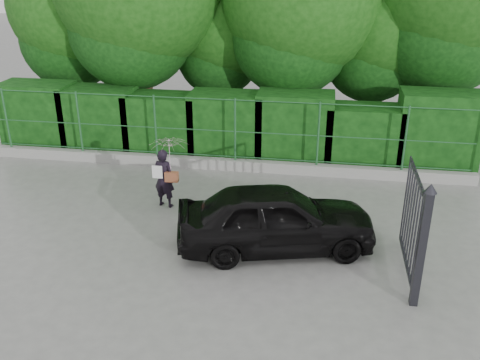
# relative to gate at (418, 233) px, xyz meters

# --- Properties ---
(ground) EXTENTS (80.00, 80.00, 0.00)m
(ground) POSITION_rel_gate_xyz_m (-4.60, 0.72, -1.19)
(ground) COLOR gray
(kerb) EXTENTS (14.00, 0.25, 0.30)m
(kerb) POSITION_rel_gate_xyz_m (-4.60, 5.22, -1.04)
(kerb) COLOR #9E9E99
(kerb) RESTS_ON ground
(fence) EXTENTS (14.13, 0.06, 1.80)m
(fence) POSITION_rel_gate_xyz_m (-4.38, 5.22, 0.01)
(fence) COLOR #235B2F
(fence) RESTS_ON kerb
(hedge) EXTENTS (14.20, 1.20, 2.25)m
(hedge) POSITION_rel_gate_xyz_m (-4.55, 6.22, -0.19)
(hedge) COLOR black
(hedge) RESTS_ON ground
(gate) EXTENTS (0.22, 2.33, 2.36)m
(gate) POSITION_rel_gate_xyz_m (0.00, 0.00, 0.00)
(gate) COLOR #25252C
(gate) RESTS_ON ground
(woman) EXTENTS (0.93, 0.94, 1.75)m
(woman) POSITION_rel_gate_xyz_m (-5.40, 2.70, -0.03)
(woman) COLOR black
(woman) RESTS_ON ground
(car) EXTENTS (4.39, 2.61, 1.40)m
(car) POSITION_rel_gate_xyz_m (-2.64, 1.10, -0.49)
(car) COLOR black
(car) RESTS_ON ground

